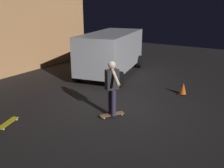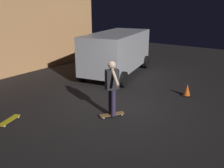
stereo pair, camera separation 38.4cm
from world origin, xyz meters
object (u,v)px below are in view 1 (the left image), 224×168
(skateboard_spare, at_px, (8,123))
(parked_van, at_px, (112,51))
(skater, at_px, (112,84))
(skateboard_ridden, at_px, (112,115))
(traffic_cone, at_px, (183,89))

(skateboard_spare, bearing_deg, parked_van, 3.56)
(parked_van, distance_m, skater, 4.83)
(skateboard_ridden, xyz_separation_m, traffic_cone, (3.08, -1.27, 0.16))
(skateboard_ridden, xyz_separation_m, skater, (0.00, 0.00, 0.98))
(skateboard_spare, height_order, skater, skater)
(traffic_cone, bearing_deg, parked_van, 75.80)
(skater, bearing_deg, parked_van, 32.71)
(skateboard_ridden, bearing_deg, parked_van, 32.71)
(skateboard_spare, bearing_deg, traffic_cone, -34.13)
(skateboard_ridden, relative_size, skateboard_spare, 0.95)
(parked_van, xyz_separation_m, traffic_cone, (-0.98, -3.88, -0.95))
(parked_van, xyz_separation_m, skater, (-4.06, -2.61, -0.12))
(skater, bearing_deg, skateboard_ridden, -172.87)
(skateboard_ridden, height_order, skateboard_spare, same)
(skateboard_ridden, bearing_deg, traffic_cone, -22.44)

